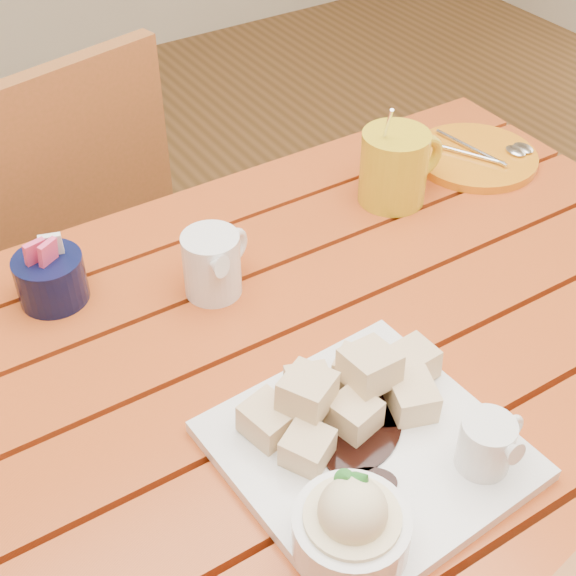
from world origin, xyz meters
TOP-DOWN VIEW (x-y plane):
  - table at (0.00, 0.00)m, footprint 1.20×0.79m
  - dessert_plate at (-0.03, -0.16)m, footprint 0.28×0.28m
  - coffee_mug_right at (0.30, 0.21)m, footprint 0.14×0.10m
  - cream_pitcher at (-0.02, 0.17)m, footprint 0.10×0.09m
  - sugar_caddy at (-0.19, 0.26)m, footprint 0.09×0.09m
  - orange_saucer at (0.47, 0.23)m, footprint 0.19×0.19m
  - chair_far at (-0.13, 0.65)m, footprint 0.52×0.52m

SIDE VIEW (x-z plane):
  - chair_far at x=-0.13m, z-range 0.05..0.97m
  - table at x=0.00m, z-range 0.27..1.02m
  - orange_saucer at x=0.47m, z-range 0.75..0.77m
  - dessert_plate at x=-0.03m, z-range 0.73..0.83m
  - sugar_caddy at x=-0.19m, z-range 0.74..0.83m
  - cream_pitcher at x=-0.02m, z-range 0.75..0.84m
  - coffee_mug_right at x=0.30m, z-range 0.72..0.89m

